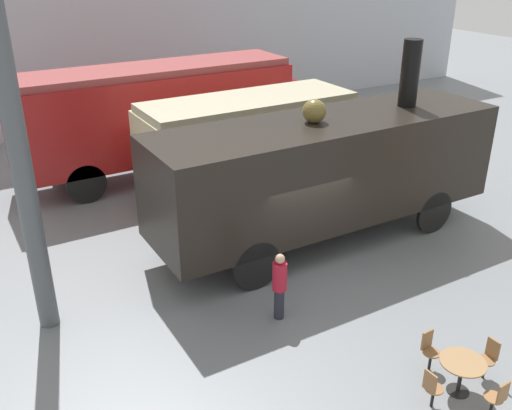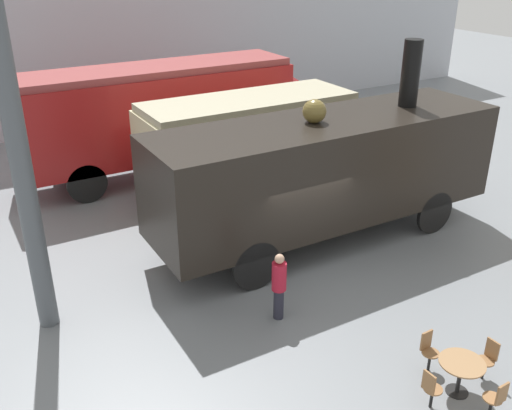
# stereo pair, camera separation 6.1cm
# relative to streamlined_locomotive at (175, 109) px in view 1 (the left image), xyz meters

# --- Properties ---
(ground_plane) EXTENTS (80.00, 80.00, 0.00)m
(ground_plane) POSITION_rel_streamlined_locomotive_xyz_m (0.04, -8.21, -2.44)
(ground_plane) COLOR gray
(backdrop_wall) EXTENTS (44.00, 0.15, 9.00)m
(backdrop_wall) POSITION_rel_streamlined_locomotive_xyz_m (0.04, 7.07, 2.06)
(backdrop_wall) COLOR #B2B7C1
(backdrop_wall) RESTS_ON ground_plane
(streamlined_locomotive) EXTENTS (12.10, 2.53, 4.08)m
(streamlined_locomotive) POSITION_rel_streamlined_locomotive_xyz_m (0.00, 0.00, 0.00)
(streamlined_locomotive) COLOR maroon
(streamlined_locomotive) RESTS_ON ground_plane
(passenger_coach_vintage) EXTENTS (7.02, 2.64, 3.53)m
(passenger_coach_vintage) POSITION_rel_streamlined_locomotive_xyz_m (1.02, -3.71, -0.39)
(passenger_coach_vintage) COLOR beige
(passenger_coach_vintage) RESTS_ON ground_plane
(steam_locomotive) EXTENTS (10.25, 2.85, 5.54)m
(steam_locomotive) POSITION_rel_streamlined_locomotive_xyz_m (1.57, -7.22, -0.19)
(steam_locomotive) COLOR black
(steam_locomotive) RESTS_ON ground_plane
(cafe_table_near) EXTENTS (0.88, 0.88, 0.73)m
(cafe_table_near) POSITION_rel_streamlined_locomotive_xyz_m (0.03, -13.74, -1.86)
(cafe_table_near) COLOR black
(cafe_table_near) RESTS_ON ground_plane
(cafe_chair_0) EXTENTS (0.36, 0.36, 0.87)m
(cafe_chair_0) POSITION_rel_streamlined_locomotive_xyz_m (-0.78, -13.76, -1.93)
(cafe_chair_0) COLOR black
(cafe_chair_0) RESTS_ON ground_plane
(cafe_chair_1) EXTENTS (0.36, 0.36, 0.87)m
(cafe_chair_1) POSITION_rel_streamlined_locomotive_xyz_m (0.05, -14.55, -1.93)
(cafe_chair_1) COLOR black
(cafe_chair_1) RESTS_ON ground_plane
(cafe_chair_2) EXTENTS (0.36, 0.36, 0.87)m
(cafe_chair_2) POSITION_rel_streamlined_locomotive_xyz_m (0.84, -13.71, -1.93)
(cafe_chair_2) COLOR black
(cafe_chair_2) RESTS_ON ground_plane
(cafe_chair_3) EXTENTS (0.36, 0.36, 0.87)m
(cafe_chair_3) POSITION_rel_streamlined_locomotive_xyz_m (0.00, -12.92, -1.93)
(cafe_chair_3) COLOR black
(cafe_chair_3) RESTS_ON ground_plane
(visitor_person) EXTENTS (0.34, 0.34, 1.69)m
(visitor_person) POSITION_rel_streamlined_locomotive_xyz_m (-1.70, -9.92, -1.52)
(visitor_person) COLOR #262633
(visitor_person) RESTS_ON ground_plane
(support_pillar) EXTENTS (0.44, 0.44, 8.00)m
(support_pillar) POSITION_rel_streamlined_locomotive_xyz_m (-6.39, -7.43, 1.56)
(support_pillar) COLOR #4C5156
(support_pillar) RESTS_ON ground_plane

